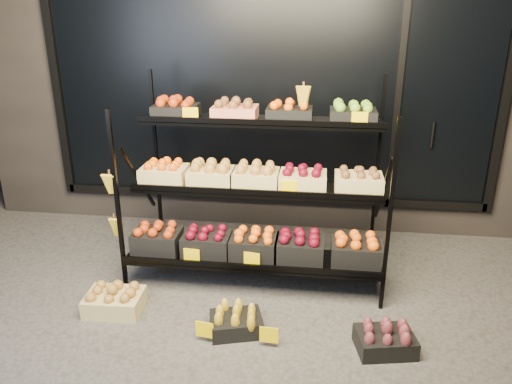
# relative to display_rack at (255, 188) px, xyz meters

# --- Properties ---
(ground) EXTENTS (24.00, 24.00, 0.00)m
(ground) POSITION_rel_display_rack_xyz_m (0.01, -0.60, -0.79)
(ground) COLOR #514F4C
(ground) RESTS_ON ground
(building) EXTENTS (6.00, 2.08, 3.50)m
(building) POSITION_rel_display_rack_xyz_m (0.01, 1.99, 0.96)
(building) COLOR #2D2826
(building) RESTS_ON ground
(display_rack) EXTENTS (2.18, 1.02, 1.71)m
(display_rack) POSITION_rel_display_rack_xyz_m (0.00, 0.00, 0.00)
(display_rack) COLOR black
(display_rack) RESTS_ON ground
(tag_floor_a) EXTENTS (0.13, 0.01, 0.12)m
(tag_floor_a) POSITION_rel_display_rack_xyz_m (-0.22, -1.00, -0.73)
(tag_floor_a) COLOR #FFD900
(tag_floor_a) RESTS_ON ground
(tag_floor_b) EXTENTS (0.13, 0.01, 0.12)m
(tag_floor_b) POSITION_rel_display_rack_xyz_m (0.22, -1.00, -0.73)
(tag_floor_b) COLOR #FFD900
(tag_floor_b) RESTS_ON ground
(floor_crate_left) EXTENTS (0.43, 0.33, 0.21)m
(floor_crate_left) POSITION_rel_display_rack_xyz_m (-0.99, -0.72, -0.69)
(floor_crate_left) COLOR #D2BE79
(floor_crate_left) RESTS_ON ground
(floor_crate_midleft) EXTENTS (0.42, 0.36, 0.19)m
(floor_crate_midleft) POSITION_rel_display_rack_xyz_m (-0.03, -0.86, -0.70)
(floor_crate_midleft) COLOR black
(floor_crate_midleft) RESTS_ON ground
(floor_crate_right) EXTENTS (0.43, 0.35, 0.19)m
(floor_crate_right) POSITION_rel_display_rack_xyz_m (1.01, -0.93, -0.70)
(floor_crate_right) COLOR black
(floor_crate_right) RESTS_ON ground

